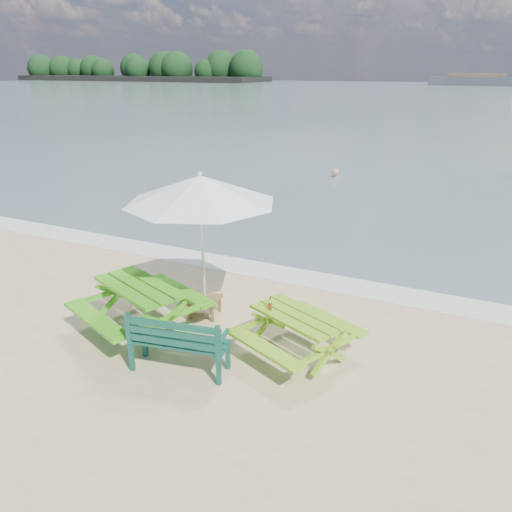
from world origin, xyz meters
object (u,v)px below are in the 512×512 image
at_px(picnic_table_left, 141,308).
at_px(picnic_table_right, 297,336).
at_px(patio_umbrella, 200,189).
at_px(swimmer, 334,188).
at_px(side_table, 205,306).
at_px(beer_bottle, 270,305).
at_px(park_bench, 180,353).

xyz_separation_m(picnic_table_left, picnic_table_right, (2.78, 0.37, -0.06)).
height_order(picnic_table_left, picnic_table_right, picnic_table_left).
height_order(picnic_table_right, patio_umbrella, patio_umbrella).
distance_m(picnic_table_left, swimmer, 14.20).
height_order(picnic_table_right, side_table, picnic_table_right).
bearing_deg(beer_bottle, patio_umbrella, 159.98).
height_order(park_bench, side_table, park_bench).
bearing_deg(picnic_table_left, beer_bottle, 8.77).
height_order(patio_umbrella, beer_bottle, patio_umbrella).
xyz_separation_m(side_table, patio_umbrella, (0.00, 0.00, 2.22)).
relative_size(picnic_table_right, swimmer, 1.28).
bearing_deg(swimmer, side_table, -83.20).
bearing_deg(side_table, picnic_table_right, -15.26).
bearing_deg(picnic_table_right, swimmer, 104.74).
distance_m(picnic_table_left, side_table, 1.21).
xyz_separation_m(picnic_table_right, beer_bottle, (-0.47, -0.02, 0.45)).
xyz_separation_m(patio_umbrella, swimmer, (-1.58, 13.21, -2.89)).
height_order(picnic_table_right, swimmer, picnic_table_right).
distance_m(side_table, swimmer, 13.32).
height_order(picnic_table_left, swimmer, picnic_table_left).
xyz_separation_m(park_bench, swimmer, (-2.16, 14.91, -0.77)).
bearing_deg(park_bench, picnic_table_right, 37.91).
xyz_separation_m(picnic_table_left, beer_bottle, (2.31, 0.36, 0.40)).
relative_size(side_table, swimmer, 0.37).
height_order(park_bench, patio_umbrella, patio_umbrella).
xyz_separation_m(picnic_table_right, swimmer, (-3.62, 13.77, -0.84)).
bearing_deg(park_bench, patio_umbrella, 109.06).
xyz_separation_m(picnic_table_right, side_table, (-2.05, 0.56, -0.17)).
xyz_separation_m(picnic_table_left, side_table, (0.73, 0.93, -0.23)).
distance_m(picnic_table_right, patio_umbrella, 2.95).
xyz_separation_m(patio_umbrella, beer_bottle, (1.58, -0.58, -1.59)).
distance_m(picnic_table_left, patio_umbrella, 2.32).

